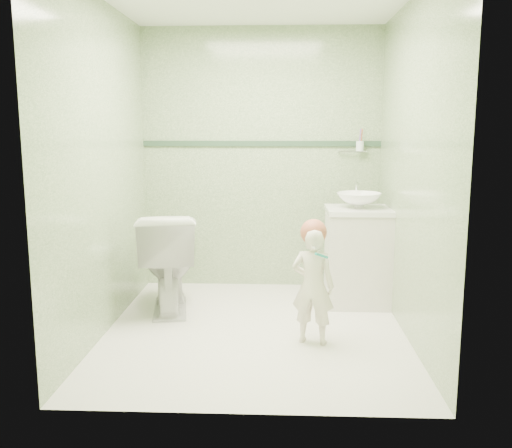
{
  "coord_description": "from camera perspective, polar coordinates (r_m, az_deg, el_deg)",
  "views": [
    {
      "loc": [
        0.18,
        -3.99,
        1.49
      ],
      "look_at": [
        0.0,
        0.15,
        0.78
      ],
      "focal_mm": 39.32,
      "sensor_mm": 36.0,
      "label": 1
    }
  ],
  "objects": [
    {
      "name": "faucet",
      "position": [
        4.95,
        10.17,
        3.58
      ],
      "size": [
        0.03,
        0.13,
        0.18
      ],
      "color": "silver",
      "rests_on": "counter"
    },
    {
      "name": "vanity",
      "position": [
        4.86,
        10.26,
        -3.4
      ],
      "size": [
        0.52,
        0.5,
        0.8
      ],
      "primitive_type": "cube",
      "color": "silver",
      "rests_on": "ground"
    },
    {
      "name": "toddler",
      "position": [
        3.92,
        5.81,
        -6.3
      ],
      "size": [
        0.34,
        0.27,
        0.82
      ],
      "primitive_type": "imported",
      "rotation": [
        0.0,
        0.0,
        2.89
      ],
      "color": "white",
      "rests_on": "ground"
    },
    {
      "name": "counter",
      "position": [
        4.78,
        10.4,
        1.39
      ],
      "size": [
        0.54,
        0.52,
        0.04
      ],
      "primitive_type": "cube",
      "color": "white",
      "rests_on": "vanity"
    },
    {
      "name": "toilet",
      "position": [
        4.67,
        -8.95,
        -3.74
      ],
      "size": [
        0.59,
        0.87,
        0.82
      ],
      "primitive_type": "imported",
      "rotation": [
        0.0,
        0.0,
        3.31
      ],
      "color": "white",
      "rests_on": "ground"
    },
    {
      "name": "trim_stripe",
      "position": [
        5.23,
        0.53,
        8.19
      ],
      "size": [
        2.2,
        0.02,
        0.05
      ],
      "primitive_type": "cube",
      "color": "#2D4833",
      "rests_on": "room_shell"
    },
    {
      "name": "teal_toothbrush",
      "position": [
        3.73,
        6.6,
        -3.13
      ],
      "size": [
        0.11,
        0.14,
        0.08
      ],
      "color": "teal",
      "rests_on": "toddler"
    },
    {
      "name": "ground",
      "position": [
        4.26,
        -0.09,
        -10.74
      ],
      "size": [
        2.5,
        2.5,
        0.0
      ],
      "primitive_type": "plane",
      "color": "white",
      "rests_on": "ground"
    },
    {
      "name": "hair_cap",
      "position": [
        3.86,
        5.88,
        -0.84
      ],
      "size": [
        0.18,
        0.18,
        0.18
      ],
      "primitive_type": "sphere",
      "color": "#B45E44",
      "rests_on": "toddler"
    },
    {
      "name": "basin",
      "position": [
        4.77,
        10.43,
        2.39
      ],
      "size": [
        0.37,
        0.37,
        0.13
      ],
      "primitive_type": "imported",
      "color": "white",
      "rests_on": "counter"
    },
    {
      "name": "cup_holder",
      "position": [
        5.22,
        10.44,
        7.79
      ],
      "size": [
        0.26,
        0.07,
        0.21
      ],
      "color": "silver",
      "rests_on": "room_shell"
    },
    {
      "name": "room_shell",
      "position": [
        4.0,
        -0.1,
        5.57
      ],
      "size": [
        2.5,
        2.54,
        2.4
      ],
      "color": "gray",
      "rests_on": "ground"
    }
  ]
}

